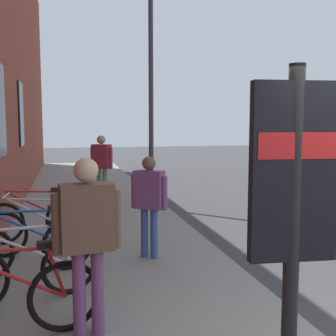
% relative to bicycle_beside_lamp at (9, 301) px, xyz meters
% --- Properties ---
extents(ground, '(60.00, 60.00, 0.00)m').
position_rel_bicycle_beside_lamp_xyz_m(ground, '(4.21, -3.95, -0.51)').
color(ground, '#38383A').
extents(sidewalk_pavement, '(24.00, 3.50, 0.12)m').
position_rel_bicycle_beside_lamp_xyz_m(sidewalk_pavement, '(6.21, -1.20, -0.45)').
color(sidewalk_pavement, gray).
rests_on(sidewalk_pavement, ground).
extents(station_facade, '(22.00, 0.65, 8.03)m').
position_rel_bicycle_beside_lamp_xyz_m(station_facade, '(7.20, 0.84, 3.50)').
color(station_facade, brown).
rests_on(station_facade, ground).
extents(bicycle_beside_lamp, '(0.48, 1.76, 0.97)m').
position_rel_bicycle_beside_lamp_xyz_m(bicycle_beside_lamp, '(0.00, 0.00, 0.00)').
color(bicycle_beside_lamp, black).
rests_on(bicycle_beside_lamp, sidewalk_pavement).
extents(bicycle_nearest_sign, '(0.71, 1.69, 0.97)m').
position_rel_bicycle_beside_lamp_xyz_m(bicycle_nearest_sign, '(0.82, -0.09, 0.00)').
color(bicycle_nearest_sign, black).
rests_on(bicycle_nearest_sign, sidewalk_pavement).
extents(bicycle_end_of_row, '(0.53, 1.75, 0.97)m').
position_rel_bicycle_beside_lamp_xyz_m(bicycle_end_of_row, '(1.76, -0.04, 0.00)').
color(bicycle_end_of_row, black).
rests_on(bicycle_end_of_row, sidewalk_pavement).
extents(bicycle_far_end, '(0.48, 1.77, 0.97)m').
position_rel_bicycle_beside_lamp_xyz_m(bicycle_far_end, '(2.60, -0.14, 0.00)').
color(bicycle_far_end, black).
rests_on(bicycle_far_end, sidewalk_pavement).
extents(bicycle_by_door, '(0.48, 1.77, 0.97)m').
position_rel_bicycle_beside_lamp_xyz_m(bicycle_by_door, '(3.43, -0.02, 0.00)').
color(bicycle_by_door, black).
rests_on(bicycle_by_door, sidewalk_pavement).
extents(transit_info_sign, '(0.14, 0.56, 2.40)m').
position_rel_bicycle_beside_lamp_xyz_m(transit_info_sign, '(-1.73, -1.90, 1.21)').
color(transit_info_sign, black).
rests_on(transit_info_sign, sidewalk_pavement).
extents(pedestrian_by_facade, '(0.44, 0.50, 1.56)m').
position_rel_bicycle_beside_lamp_xyz_m(pedestrian_by_facade, '(2.12, -1.76, 0.56)').
color(pedestrian_by_facade, '#334C8C').
rests_on(pedestrian_by_facade, sidewalk_pavement).
extents(pedestrian_crossing_street, '(0.49, 0.56, 1.73)m').
position_rel_bicycle_beside_lamp_xyz_m(pedestrian_crossing_street, '(7.21, -1.48, 0.67)').
color(pedestrian_crossing_street, '#4C724C').
rests_on(pedestrian_crossing_street, sidewalk_pavement).
extents(pedestrian_near_bus, '(0.30, 0.65, 1.73)m').
position_rel_bicycle_beside_lamp_xyz_m(pedestrian_near_bus, '(-0.08, -0.73, 0.67)').
color(pedestrian_near_bus, '#723F72').
rests_on(pedestrian_near_bus, sidewalk_pavement).
extents(street_lamp, '(0.28, 0.28, 5.34)m').
position_rel_bicycle_beside_lamp_xyz_m(street_lamp, '(6.31, -2.65, 2.76)').
color(street_lamp, '#333338').
rests_on(street_lamp, sidewalk_pavement).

